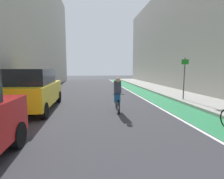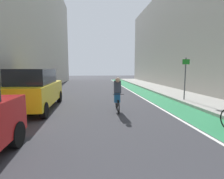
% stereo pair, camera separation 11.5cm
% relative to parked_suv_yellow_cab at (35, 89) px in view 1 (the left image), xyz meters
% --- Properties ---
extents(ground_plane, '(75.92, 75.92, 0.00)m').
position_rel_parked_suv_yellow_cab_xyz_m(ground_plane, '(3.41, 3.28, -1.02)').
color(ground_plane, '#38383D').
extents(bike_lane_paint, '(1.60, 34.51, 0.00)m').
position_rel_parked_suv_yellow_cab_xyz_m(bike_lane_paint, '(7.07, 5.28, -1.02)').
color(bike_lane_paint, '#2D8451').
rests_on(bike_lane_paint, ground).
extents(lane_divider_stripe, '(0.12, 34.51, 0.00)m').
position_rel_parked_suv_yellow_cab_xyz_m(lane_divider_stripe, '(6.17, 5.28, -1.01)').
color(lane_divider_stripe, white).
rests_on(lane_divider_stripe, ground).
extents(sidewalk_right, '(2.69, 34.51, 0.14)m').
position_rel_parked_suv_yellow_cab_xyz_m(sidewalk_right, '(9.22, 5.28, -0.95)').
color(sidewalk_right, '#A8A59E').
rests_on(sidewalk_right, ground).
extents(building_facade_left, '(3.00, 34.51, 12.25)m').
position_rel_parked_suv_yellow_cab_xyz_m(building_facade_left, '(-2.85, 5.28, 5.11)').
color(building_facade_left, '#B2ADA3').
rests_on(building_facade_left, ground).
extents(building_facade_right, '(2.40, 30.51, 10.75)m').
position_rel_parked_suv_yellow_cab_xyz_m(building_facade_right, '(11.76, 7.28, 4.36)').
color(building_facade_right, '#B2ADA3').
rests_on(building_facade_right, ground).
extents(parked_suv_yellow_cab, '(1.87, 4.59, 1.98)m').
position_rel_parked_suv_yellow_cab_xyz_m(parked_suv_yellow_cab, '(0.00, 0.00, 0.00)').
color(parked_suv_yellow_cab, yellow).
rests_on(parked_suv_yellow_cab, ground).
extents(cyclist_mid, '(0.48, 1.68, 1.60)m').
position_rel_parked_suv_yellow_cab_xyz_m(cyclist_mid, '(3.92, -0.78, -0.17)').
color(cyclist_mid, black).
rests_on(cyclist_mid, ground).
extents(street_sign_post, '(0.44, 0.07, 2.51)m').
position_rel_parked_suv_yellow_cab_xyz_m(street_sign_post, '(8.28, 1.04, 0.62)').
color(street_sign_post, '#4C4C51').
rests_on(street_sign_post, sidewalk_right).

